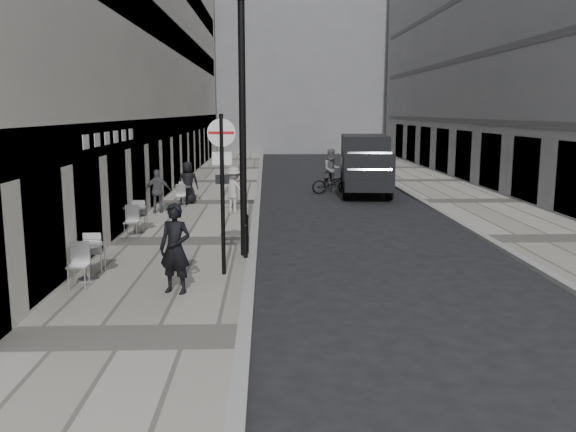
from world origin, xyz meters
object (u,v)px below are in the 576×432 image
at_px(panel_van, 365,161).
at_px(sign_post, 222,173).
at_px(walking_man, 175,249).
at_px(cyclist, 332,176).
at_px(lamppost, 242,109).

bearing_deg(panel_van, sign_post, -105.51).
xyz_separation_m(walking_man, sign_post, (0.89, 1.43, 1.41)).
xyz_separation_m(sign_post, panel_van, (5.60, 14.54, -0.94)).
distance_m(walking_man, sign_post, 2.20).
bearing_deg(cyclist, sign_post, -118.66).
bearing_deg(cyclist, panel_van, -17.36).
distance_m(sign_post, panel_van, 15.61).
xyz_separation_m(walking_man, lamppost, (1.29, 3.31, 2.84)).
xyz_separation_m(sign_post, cyclist, (4.06, 14.65, -1.65)).
bearing_deg(walking_man, panel_van, 87.45).
bearing_deg(cyclist, lamppost, -119.16).
xyz_separation_m(walking_man, cyclist, (4.95, 16.09, -0.24)).
xyz_separation_m(lamppost, panel_van, (5.20, 12.66, -2.37)).
bearing_deg(sign_post, panel_van, 69.55).
xyz_separation_m(walking_man, panel_van, (6.49, 15.97, 0.47)).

